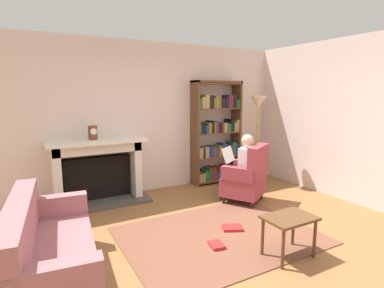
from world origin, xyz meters
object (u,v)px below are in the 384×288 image
(armchair_reading, at_px, (247,177))
(seated_reader, at_px, (241,165))
(side_table, at_px, (289,223))
(mantel_clock, at_px, (93,133))
(fireplace, at_px, (97,169))
(sofa_floral, at_px, (48,256))
(bookshelf, at_px, (217,134))
(floor_lamp, at_px, (258,110))

(armchair_reading, xyz_separation_m, seated_reader, (-0.06, 0.10, 0.20))
(armchair_reading, xyz_separation_m, side_table, (-0.70, -1.59, -0.03))
(mantel_clock, distance_m, seated_reader, 2.45)
(fireplace, distance_m, mantel_clock, 0.63)
(armchair_reading, distance_m, side_table, 1.73)
(fireplace, distance_m, sofa_floral, 2.30)
(mantel_clock, height_order, bookshelf, bookshelf)
(mantel_clock, bearing_deg, sofa_floral, -112.80)
(mantel_clock, bearing_deg, seated_reader, -24.51)
(bookshelf, distance_m, armchair_reading, 1.36)
(side_table, bearing_deg, fireplace, 117.82)
(bookshelf, distance_m, floor_lamp, 0.92)
(seated_reader, bearing_deg, sofa_floral, -13.13)
(seated_reader, distance_m, side_table, 1.82)
(armchair_reading, bearing_deg, seated_reader, -90.00)
(bookshelf, distance_m, sofa_floral, 3.95)
(floor_lamp, bearing_deg, bookshelf, 140.87)
(bookshelf, height_order, seated_reader, bookshelf)
(seated_reader, bearing_deg, side_table, 37.53)
(side_table, bearing_deg, bookshelf, 72.34)
(floor_lamp, bearing_deg, seated_reader, -144.07)
(seated_reader, bearing_deg, armchair_reading, 90.00)
(seated_reader, relative_size, side_table, 2.04)
(seated_reader, height_order, sofa_floral, seated_reader)
(floor_lamp, bearing_deg, mantel_clock, 173.21)
(armchair_reading, bearing_deg, sofa_floral, -15.17)
(fireplace, distance_m, armchair_reading, 2.48)
(bookshelf, xyz_separation_m, armchair_reading, (-0.19, -1.22, -0.57))
(seated_reader, height_order, side_table, seated_reader)
(mantel_clock, bearing_deg, side_table, -60.26)
(seated_reader, bearing_deg, bookshelf, -134.54)
(sofa_floral, relative_size, floor_lamp, 1.01)
(bookshelf, height_order, floor_lamp, bookshelf)
(fireplace, xyz_separation_m, mantel_clock, (-0.06, -0.10, 0.61))
(bookshelf, xyz_separation_m, side_table, (-0.89, -2.81, -0.60))
(seated_reader, bearing_deg, floor_lamp, -175.78)
(bookshelf, relative_size, sofa_floral, 1.15)
(mantel_clock, xyz_separation_m, sofa_floral, (-0.84, -2.00, -0.86))
(fireplace, relative_size, seated_reader, 1.37)
(fireplace, relative_size, bookshelf, 0.77)
(bookshelf, bearing_deg, floor_lamp, -39.13)
(armchair_reading, bearing_deg, fireplace, -60.51)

